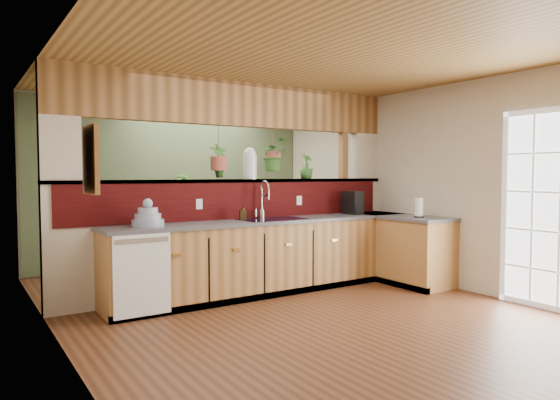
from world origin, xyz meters
TOP-DOWN VIEW (x-y plane):
  - ground at (0.00, 0.00)m, footprint 4.60×7.00m
  - ceiling at (0.00, 0.00)m, footprint 4.60×7.00m
  - wall_back at (0.00, 3.50)m, footprint 4.60×0.02m
  - wall_left at (-2.30, 0.00)m, footprint 0.02×7.00m
  - wall_right at (2.30, 0.00)m, footprint 0.02×7.00m
  - pass_through_partition at (0.03, 1.35)m, footprint 4.60×0.21m
  - pass_through_ledge at (0.00, 1.35)m, footprint 4.60×0.21m
  - header_beam at (0.00, 1.35)m, footprint 4.60×0.15m
  - sage_backwall at (0.00, 3.48)m, footprint 4.55×0.02m
  - countertop at (0.84, 0.87)m, footprint 4.14×1.52m
  - dishwasher at (-1.48, 0.66)m, footprint 0.58×0.03m
  - navy_sink at (0.25, 0.98)m, footprint 0.82×0.50m
  - french_door at (2.27, -1.30)m, footprint 0.06×1.02m
  - framed_print at (-2.27, -0.80)m, footprint 0.04×0.35m
  - faucet at (0.21, 1.13)m, footprint 0.21×0.21m
  - dish_stack at (-1.31, 0.98)m, footprint 0.34×0.34m
  - soap_dispenser at (-0.12, 1.06)m, footprint 0.10×0.10m
  - coffee_maker at (1.58, 0.99)m, footprint 0.17×0.29m
  - paper_towel at (1.95, 0.16)m, footprint 0.12×0.12m
  - glass_jar at (0.15, 1.35)m, footprint 0.18×0.18m
  - ledge_plant_right at (1.04, 1.35)m, footprint 0.25×0.25m
  - hanging_plant_a at (-0.29, 1.35)m, footprint 0.23×0.20m
  - hanging_plant_b at (0.50, 1.35)m, footprint 0.47×0.43m
  - shelving_console at (-0.47, 3.25)m, footprint 1.42×0.50m
  - shelf_plant_a at (-0.83, 3.25)m, footprint 0.26×0.22m
  - shelf_plant_b at (0.01, 3.25)m, footprint 0.30×0.30m
  - floor_plant at (1.32, 2.57)m, footprint 0.72×0.63m

SIDE VIEW (x-z plane):
  - ground at x=0.00m, z-range -0.01..0.01m
  - floor_plant at x=1.32m, z-range 0.00..0.77m
  - countertop at x=0.84m, z-range 0.00..0.90m
  - dishwasher at x=-1.48m, z-range 0.05..0.87m
  - shelving_console at x=-0.47m, z-range 0.04..0.96m
  - navy_sink at x=0.25m, z-range 0.73..0.91m
  - soap_dispenser at x=-0.12m, z-range 0.90..1.08m
  - dish_stack at x=-1.31m, z-range 0.84..1.14m
  - paper_towel at x=1.95m, z-range 0.89..1.15m
  - coffee_maker at x=1.58m, z-range 0.89..1.21m
  - french_door at x=2.27m, z-range -0.03..2.13m
  - faucet at x=0.21m, z-range 0.92..1.39m
  - shelf_plant_a at x=-0.83m, z-range 0.96..1.38m
  - pass_through_partition at x=0.03m, z-range -0.11..2.49m
  - shelf_plant_b at x=0.01m, z-range 0.96..1.46m
  - wall_back at x=0.00m, z-range 0.00..2.60m
  - wall_left at x=-2.30m, z-range 0.00..2.60m
  - wall_right at x=2.30m, z-range 0.00..2.60m
  - sage_backwall at x=0.00m, z-range 0.02..2.58m
  - pass_through_ledge at x=0.00m, z-range 1.35..1.39m
  - framed_print at x=-2.27m, z-range 1.32..1.78m
  - ledge_plant_right at x=1.04m, z-range 1.39..1.73m
  - glass_jar at x=0.15m, z-range 1.39..1.79m
  - hanging_plant_a at x=-0.29m, z-range 1.48..2.03m
  - hanging_plant_b at x=0.50m, z-range 1.61..2.16m
  - header_beam at x=0.00m, z-range 2.05..2.60m
  - ceiling at x=0.00m, z-range 2.60..2.60m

